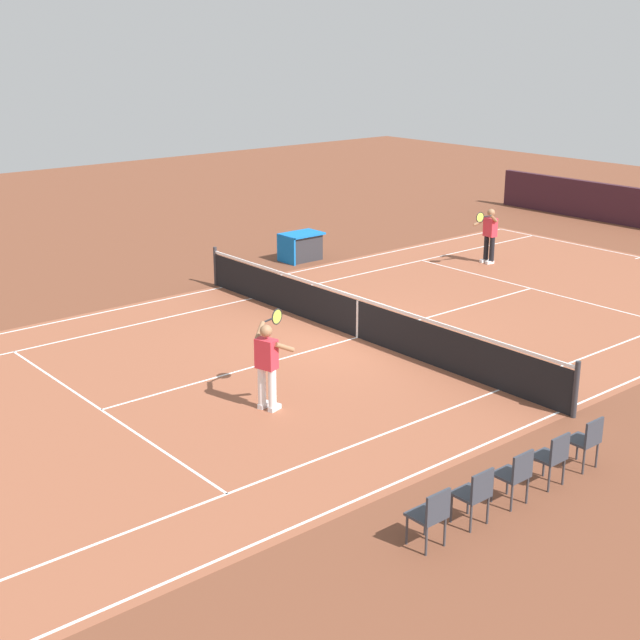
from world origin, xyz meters
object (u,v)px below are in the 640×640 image
tennis_ball (318,314)px  spectator_chair_0 (587,439)px  tennis_player_near (267,362)px  spectator_chair_2 (515,473)px  tennis_player_far (489,233)px  spectator_chair_1 (552,455)px  spectator_chair_3 (475,492)px  equipment_cart_tarped (301,246)px  tennis_net (358,317)px  spectator_chair_4 (431,514)px

tennis_ball → spectator_chair_0: bearing=77.6°
tennis_player_near → spectator_chair_2: tennis_player_near is taller
tennis_player_far → spectator_chair_2: bearing=41.2°
spectator_chair_0 → spectator_chair_2: (1.78, 0.00, 0.00)m
spectator_chair_1 → spectator_chair_3: 1.78m
tennis_player_near → tennis_ball: (-4.42, -3.83, -0.90)m
spectator_chair_3 → spectator_chair_2: bearing=180.0°
tennis_ball → equipment_cart_tarped: 5.61m
tennis_player_far → tennis_ball: size_ratio=25.71×
spectator_chair_1 → tennis_ball: bearing=-107.7°
equipment_cart_tarped → spectator_chair_0: bearing=69.3°
tennis_player_near → spectator_chair_3: 5.16m
tennis_net → spectator_chair_1: (2.46, 7.09, 0.03)m
tennis_net → tennis_ball: (-0.41, -1.88, -0.46)m
tennis_player_near → tennis_ball: bearing=-139.1°
spectator_chair_2 → spectator_chair_4: 1.78m
spectator_chair_0 → spectator_chair_2: same height
spectator_chair_4 → spectator_chair_0: bearing=180.0°
tennis_player_near → tennis_ball: 5.91m
tennis_player_far → spectator_chair_3: tennis_player_far is taller
spectator_chair_0 → spectator_chair_3: (2.68, 0.00, 0.00)m
spectator_chair_2 → tennis_ball: bearing=-112.7°
tennis_player_near → spectator_chair_0: tennis_player_near is taller
tennis_player_far → spectator_chair_0: 13.42m
spectator_chair_0 → tennis_player_far: bearing=-133.7°
spectator_chair_0 → spectator_chair_2: bearing=0.0°
tennis_net → spectator_chair_3: size_ratio=13.30×
spectator_chair_3 → spectator_chair_1: bearing=180.0°
spectator_chair_3 → spectator_chair_4: 0.89m
tennis_net → spectator_chair_0: tennis_net is taller
tennis_player_far → spectator_chair_2: tennis_player_far is taller
tennis_ball → equipment_cart_tarped: size_ratio=0.05×
tennis_net → spectator_chair_3: bearing=59.1°
spectator_chair_0 → spectator_chair_2: size_ratio=1.00×
tennis_net → spectator_chair_4: (5.13, 7.09, 0.03)m
tennis_ball → spectator_chair_1: spectator_chair_1 is taller
spectator_chair_1 → spectator_chair_2: 0.89m
spectator_chair_0 → equipment_cart_tarped: 14.53m
tennis_player_far → tennis_ball: (7.30, 0.73, -0.90)m
spectator_chair_4 → tennis_ball: bearing=-121.7°
tennis_player_far → spectator_chair_2: size_ratio=1.93×
tennis_player_far → spectator_chair_2: 14.71m
spectator_chair_0 → spectator_chair_3: same height
tennis_net → tennis_player_far: size_ratio=6.89×
tennis_player_near → spectator_chair_2: size_ratio=1.93×
tennis_player_far → equipment_cart_tarped: (4.14, -3.89, -0.49)m
tennis_net → equipment_cart_tarped: size_ratio=9.36×
tennis_player_near → spectator_chair_4: size_ratio=1.93×
tennis_ball → equipment_cart_tarped: bearing=-124.4°
tennis_ball → spectator_chair_3: size_ratio=0.08×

